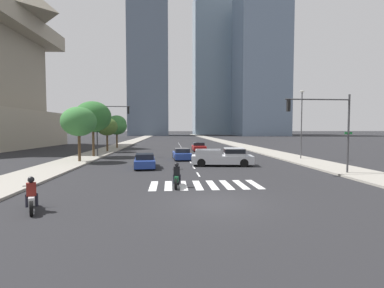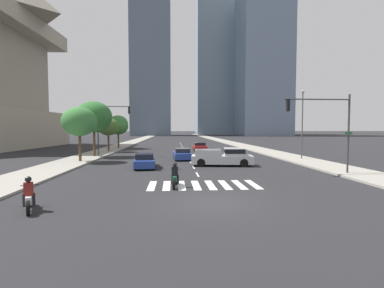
{
  "view_description": "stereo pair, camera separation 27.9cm",
  "coord_description": "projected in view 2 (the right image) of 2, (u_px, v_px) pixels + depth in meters",
  "views": [
    {
      "loc": [
        -2.15,
        -12.78,
        3.47
      ],
      "look_at": [
        0.0,
        14.17,
        2.0
      ],
      "focal_mm": 26.1,
      "sensor_mm": 36.0,
      "label": 1
    },
    {
      "loc": [
        -1.88,
        -12.8,
        3.47
      ],
      "look_at": [
        0.0,
        14.17,
        2.0
      ],
      "focal_mm": 26.1,
      "sensor_mm": 36.0,
      "label": 2
    }
  ],
  "objects": [
    {
      "name": "ground_plane",
      "position": [
        213.0,
        203.0,
        13.07
      ],
      "size": [
        800.0,
        800.0,
        0.0
      ],
      "primitive_type": "plane",
      "color": "#232326"
    },
    {
      "name": "sidewalk_east",
      "position": [
        263.0,
        150.0,
        43.79
      ],
      "size": [
        4.0,
        260.0,
        0.15
      ],
      "primitive_type": "cube",
      "color": "gray",
      "rests_on": "ground"
    },
    {
      "name": "sidewalk_west",
      "position": [
        104.0,
        151.0,
        42.1
      ],
      "size": [
        4.0,
        260.0,
        0.15
      ],
      "primitive_type": "cube",
      "color": "gray",
      "rests_on": "ground"
    },
    {
      "name": "crosswalk_near",
      "position": [
        203.0,
        185.0,
        17.22
      ],
      "size": [
        6.75,
        2.94,
        0.01
      ],
      "color": "silver",
      "rests_on": "ground"
    },
    {
      "name": "lane_divider_center",
      "position": [
        184.0,
        150.0,
        45.11
      ],
      "size": [
        0.14,
        50.0,
        0.01
      ],
      "color": "silver",
      "rests_on": "ground"
    },
    {
      "name": "motorcycle_lead",
      "position": [
        175.0,
        177.0,
        16.67
      ],
      "size": [
        0.7,
        2.05,
        1.49
      ],
      "rotation": [
        0.0,
        0.0,
        1.47
      ],
      "color": "black",
      "rests_on": "ground"
    },
    {
      "name": "motorcycle_trailing",
      "position": [
        29.0,
        197.0,
        11.79
      ],
      "size": [
        1.1,
        1.97,
        1.49
      ],
      "rotation": [
        0.0,
        0.0,
        1.99
      ],
      "color": "black",
      "rests_on": "ground"
    },
    {
      "name": "pickup_truck",
      "position": [
        225.0,
        157.0,
        26.21
      ],
      "size": [
        5.91,
        2.76,
        1.67
      ],
      "rotation": [
        0.0,
        0.0,
        -0.12
      ],
      "color": "#B7BABF",
      "rests_on": "ground"
    },
    {
      "name": "sedan_red_0",
      "position": [
        200.0,
        147.0,
        43.74
      ],
      "size": [
        1.95,
        4.48,
        1.3
      ],
      "rotation": [
        0.0,
        0.0,
        -1.57
      ],
      "color": "maroon",
      "rests_on": "ground"
    },
    {
      "name": "sedan_blue_1",
      "position": [
        145.0,
        161.0,
        24.96
      ],
      "size": [
        2.12,
        4.49,
        1.27
      ],
      "rotation": [
        0.0,
        0.0,
        1.66
      ],
      "color": "navy",
      "rests_on": "ground"
    },
    {
      "name": "sedan_blue_2",
      "position": [
        182.0,
        154.0,
        31.54
      ],
      "size": [
        2.05,
        4.39,
        1.28
      ],
      "rotation": [
        0.0,
        0.0,
        1.63
      ],
      "color": "navy",
      "rests_on": "ground"
    },
    {
      "name": "traffic_signal_near",
      "position": [
        325.0,
        119.0,
        20.77
      ],
      "size": [
        5.27,
        0.28,
        5.91
      ],
      "rotation": [
        0.0,
        0.0,
        3.14
      ],
      "color": "#333335",
      "rests_on": "sidewalk_east"
    },
    {
      "name": "traffic_signal_far",
      "position": [
        110.0,
        120.0,
        34.29
      ],
      "size": [
        4.35,
        0.28,
        6.47
      ],
      "color": "#333335",
      "rests_on": "sidewalk_west"
    },
    {
      "name": "street_lamp_east",
      "position": [
        302.0,
        119.0,
        30.98
      ],
      "size": [
        0.5,
        0.24,
        7.57
      ],
      "color": "#3F3F42",
      "rests_on": "sidewalk_east"
    },
    {
      "name": "street_tree_nearest",
      "position": [
        79.0,
        122.0,
        28.62
      ],
      "size": [
        3.52,
        3.52,
        5.57
      ],
      "color": "#4C3823",
      "rests_on": "sidewalk_west"
    },
    {
      "name": "street_tree_second",
      "position": [
        94.0,
        117.0,
        33.86
      ],
      "size": [
        4.34,
        4.34,
        6.65
      ],
      "color": "#4C3823",
      "rests_on": "sidewalk_west"
    },
    {
      "name": "street_tree_third",
      "position": [
        108.0,
        127.0,
        41.46
      ],
      "size": [
        3.09,
        3.09,
        4.95
      ],
      "color": "#4C3823",
      "rests_on": "sidewalk_west"
    },
    {
      "name": "street_tree_fourth",
      "position": [
        118.0,
        124.0,
        49.05
      ],
      "size": [
        3.34,
        3.34,
        5.69
      ],
      "color": "#4C3823",
      "rests_on": "sidewalk_west"
    },
    {
      "name": "street_tree_fifth",
      "position": [
        118.0,
        126.0,
        48.99
      ],
      "size": [
        3.52,
        3.52,
        5.29
      ],
      "color": "#4C3823",
      "rests_on": "sidewalk_west"
    },
    {
      "name": "office_tower_left_skyline",
      "position": [
        151.0,
        3.0,
        143.68
      ],
      "size": [
        20.01,
        21.93,
        137.33
      ],
      "color": "slate",
      "rests_on": "ground"
    },
    {
      "name": "office_tower_center_skyline",
      "position": [
        219.0,
        65.0,
        168.81
      ],
      "size": [
        28.17,
        21.25,
        85.87
      ],
      "color": "#7A93A8",
      "rests_on": "ground"
    },
    {
      "name": "office_tower_right_skyline",
      "position": [
        263.0,
        62.0,
        139.89
      ],
      "size": [
        23.92,
        23.98,
        83.33
      ],
      "color": "slate",
      "rests_on": "ground"
    }
  ]
}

